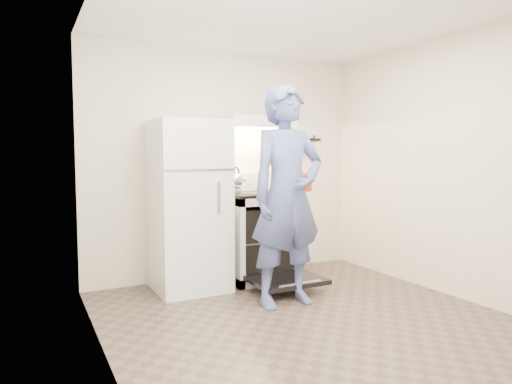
# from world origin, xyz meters

# --- Properties ---
(floor) EXTENTS (3.60, 3.60, 0.00)m
(floor) POSITION_xyz_m (0.00, 0.00, 0.00)
(floor) COLOR #4E4236
(floor) RESTS_ON ground
(back_wall) EXTENTS (3.20, 0.02, 2.50)m
(back_wall) POSITION_xyz_m (0.00, 1.80, 1.25)
(back_wall) COLOR beige
(back_wall) RESTS_ON ground
(refrigerator) EXTENTS (0.70, 0.70, 1.70)m
(refrigerator) POSITION_xyz_m (-0.58, 1.45, 0.85)
(refrigerator) COLOR silver
(refrigerator) RESTS_ON floor
(stove_body) EXTENTS (0.76, 0.65, 0.92)m
(stove_body) POSITION_xyz_m (0.23, 1.48, 0.46)
(stove_body) COLOR silver
(stove_body) RESTS_ON floor
(cooktop) EXTENTS (0.76, 0.65, 0.03)m
(cooktop) POSITION_xyz_m (0.23, 1.48, 0.94)
(cooktop) COLOR black
(cooktop) RESTS_ON stove_body
(backsplash) EXTENTS (0.76, 0.07, 0.20)m
(backsplash) POSITION_xyz_m (0.23, 1.76, 1.05)
(backsplash) COLOR silver
(backsplash) RESTS_ON cooktop
(oven_door) EXTENTS (0.70, 0.54, 0.04)m
(oven_door) POSITION_xyz_m (0.23, 0.88, 0.12)
(oven_door) COLOR black
(oven_door) RESTS_ON floor
(oven_rack) EXTENTS (0.60, 0.52, 0.01)m
(oven_rack) POSITION_xyz_m (0.23, 1.48, 0.44)
(oven_rack) COLOR slate
(oven_rack) RESTS_ON stove_body
(range_hood) EXTENTS (0.76, 0.50, 0.12)m
(range_hood) POSITION_xyz_m (0.23, 1.55, 1.71)
(range_hood) COLOR silver
(range_hood) RESTS_ON back_wall
(knife_strip) EXTENTS (0.40, 0.02, 0.03)m
(knife_strip) POSITION_xyz_m (1.05, 1.79, 1.55)
(knife_strip) COLOR black
(knife_strip) RESTS_ON back_wall
(pizza_stone) EXTENTS (0.34, 0.34, 0.02)m
(pizza_stone) POSITION_xyz_m (0.22, 1.56, 0.45)
(pizza_stone) COLOR #835F43
(pizza_stone) RESTS_ON oven_rack
(tea_kettle) EXTENTS (0.23, 0.19, 0.29)m
(tea_kettle) POSITION_xyz_m (-0.00, 1.61, 1.09)
(tea_kettle) COLOR #B6B6BB
(tea_kettle) RESTS_ON cooktop
(utensil_jar) EXTENTS (0.11, 0.11, 0.13)m
(utensil_jar) POSITION_xyz_m (0.45, 1.22, 1.05)
(utensil_jar) COLOR silver
(utensil_jar) RESTS_ON cooktop
(person) EXTENTS (0.73, 0.49, 1.98)m
(person) POSITION_xyz_m (0.05, 0.58, 0.99)
(person) COLOR navy
(person) RESTS_ON floor
(dutch_oven) EXTENTS (0.37, 0.30, 0.24)m
(dutch_oven) POSITION_xyz_m (0.32, 0.85, 1.08)
(dutch_oven) COLOR red
(dutch_oven) RESTS_ON person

